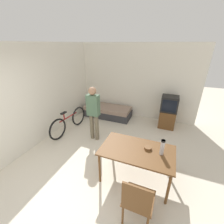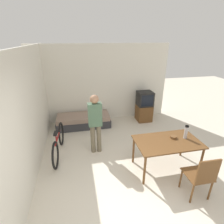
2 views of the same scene
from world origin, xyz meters
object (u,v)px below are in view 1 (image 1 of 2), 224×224
Objects in this scene: dining_table at (137,153)px; thermos_flask at (162,147)px; mate_bowl at (148,148)px; tv at (168,112)px; daybed at (108,111)px; person_standing at (93,111)px; bicycle at (69,122)px; wooden_chair at (137,201)px.

thermos_flask reaches higher than dining_table.
tv is at bearing 83.40° from mate_bowl.
dining_table is at bearing -55.84° from daybed.
daybed is 1.75m from person_standing.
person_standing reaches higher than bicycle.
dining_table is 0.89× the size of person_standing.
tv is 3.49m from wooden_chair.
mate_bowl reaches higher than daybed.
mate_bowl is at bearing -20.13° from bicycle.
daybed is 1.27× the size of dining_table.
dining_table is 1.48× the size of wooden_chair.
daybed is at bearing 119.64° from wooden_chair.
tv is at bearing 38.85° from person_standing.
person_standing is at bearing -141.15° from tv.
tv is 2.56m from person_standing.
person_standing reaches higher than dining_table.
tv reaches higher than bicycle.
daybed is at bearing 99.02° from person_standing.
wooden_chair is (1.97, -3.46, 0.35)m from daybed.
thermos_flask is at bearing 76.55° from wooden_chair.
person_standing is 2.17m from thermos_flask.
thermos_flask is (0.22, 0.94, 0.37)m from wooden_chair.
daybed is 3.14m from dining_table.
daybed is 5.82× the size of thermos_flask.
mate_bowl is (-0.04, 0.99, 0.23)m from wooden_chair.
person_standing is (-1.97, -1.59, 0.39)m from tv.
bicycle is at bearing 156.46° from dining_table.
thermos_flask is (0.45, 0.04, 0.25)m from dining_table.
mate_bowl reaches higher than bicycle.
person_standing is at bearing -80.98° from daybed.
bicycle reaches higher than daybed.
thermos_flask reaches higher than mate_bowl.
tv reaches higher than thermos_flask.
tv is 7.47× the size of mate_bowl.
mate_bowl is at bearing 27.56° from dining_table.
bicycle is 2.86m from mate_bowl.
thermos_flask is at bearing -12.33° from mate_bowl.
bicycle is (-2.94, -1.51, -0.20)m from tv.
mate_bowl is (1.68, -0.90, -0.16)m from person_standing.
bicycle is at bearing 143.83° from wooden_chair.
person_standing reaches higher than wooden_chair.
mate_bowl is at bearing -27.98° from person_standing.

